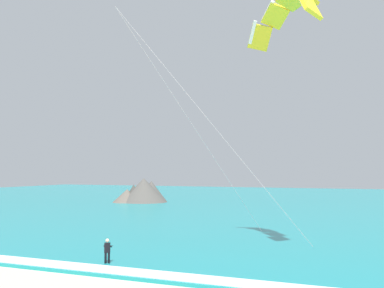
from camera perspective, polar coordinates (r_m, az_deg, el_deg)
sea at (r=81.73m, az=14.31°, el=-7.33°), size 200.00×120.00×0.20m
surf_foam at (r=25.24m, az=-5.81°, el=-16.36°), size 200.00×1.63×0.04m
surfboard at (r=28.31m, az=-10.95°, el=-15.29°), size 0.97×1.46×0.09m
kitesurfer at (r=28.15m, az=-10.92°, el=-13.46°), size 0.66×0.65×1.69m
kite_primary at (r=33.42m, az=12.00°, el=16.43°), size 12.34×10.84×17.34m
headland_left at (r=78.92m, az=-6.43°, el=-6.19°), size 9.50×9.01×4.43m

